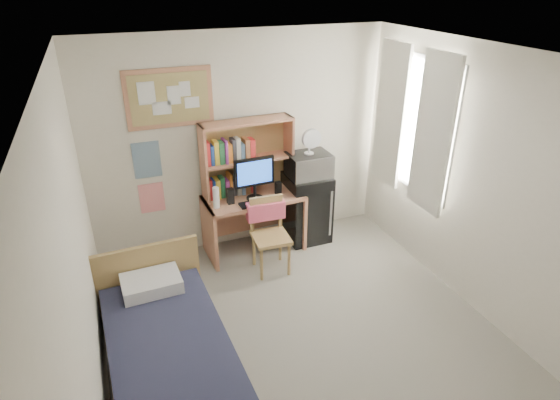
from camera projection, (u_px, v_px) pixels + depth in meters
name	position (u px, v px, depth m)	size (l,w,h in m)	color
floor	(311.00, 346.00, 4.39)	(3.60, 4.20, 0.02)	gray
ceiling	(322.00, 60.00, 3.23)	(3.60, 4.20, 0.02)	white
wall_back	(241.00, 144.00, 5.56)	(3.60, 0.04, 2.60)	silver
wall_left	(79.00, 270.00, 3.22)	(0.04, 4.20, 2.60)	silver
wall_right	(489.00, 190.00, 4.39)	(0.04, 4.20, 2.60)	silver
window_unit	(412.00, 124.00, 5.24)	(0.10, 1.40, 1.70)	white
curtain_left	(433.00, 135.00, 4.90)	(0.04, 0.55, 1.70)	silver
curtain_right	(390.00, 115.00, 5.57)	(0.04, 0.55, 1.70)	silver
bulletin_board	(169.00, 98.00, 5.02)	(0.94, 0.03, 0.64)	tan
poster_wave	(147.00, 160.00, 5.22)	(0.30, 0.01, 0.42)	#225988
poster_japan	(152.00, 198.00, 5.43)	(0.28, 0.01, 0.36)	red
desk	(254.00, 223.00, 5.73)	(1.17, 0.59, 0.73)	tan
desk_chair	(271.00, 237.00, 5.29)	(0.44, 0.44, 0.88)	tan
mini_fridge	(307.00, 207.00, 5.96)	(0.52, 0.52, 0.88)	black
bed	(172.00, 367.00, 3.80)	(0.95, 1.91, 0.52)	#1B1D31
hutch	(248.00, 157.00, 5.49)	(1.09, 0.28, 0.89)	tan
monitor	(254.00, 179.00, 5.40)	(0.48, 0.04, 0.51)	black
keyboard	(259.00, 203.00, 5.39)	(0.47, 0.15, 0.02)	black
speaker_left	(230.00, 196.00, 5.36)	(0.08, 0.08, 0.18)	black
speaker_right	(278.00, 188.00, 5.59)	(0.07, 0.07, 0.16)	black
water_bottle	(216.00, 198.00, 5.25)	(0.07, 0.07, 0.25)	silver
hoodie	(266.00, 210.00, 5.36)	(0.44, 0.13, 0.21)	#F25C7C
microwave	(309.00, 165.00, 5.68)	(0.50, 0.38, 0.29)	#B6B6BB
desk_fan	(309.00, 142.00, 5.55)	(0.23, 0.23, 0.29)	silver
pillow	(151.00, 283.00, 4.27)	(0.52, 0.37, 0.13)	silver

